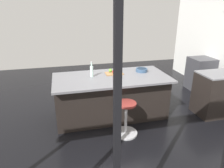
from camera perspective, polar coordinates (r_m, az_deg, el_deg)
The scene contains 11 objects.
ground_plane at distance 4.65m, azimuth -0.64°, elevation -7.83°, with size 8.13×8.13×0.00m, color black.
window_panel_rear at distance 1.74m, azimuth 20.10°, elevation -3.31°, with size 6.25×0.12×2.64m.
oven_range at distance 6.26m, azimuth 23.19°, elevation 2.58°, with size 0.60×0.61×0.90m.
kitchen_island at distance 4.34m, azimuth -0.31°, elevation -3.37°, with size 2.31×1.12×0.90m.
stool_by_window at distance 3.81m, azimuth 3.84°, elevation -9.75°, with size 0.44×0.44×0.64m.
cutting_board at distance 4.32m, azimuth 0.59°, elevation 2.96°, with size 0.36×0.24×0.02m, color olive.
apple_yellow at distance 4.35m, azimuth 1.64°, elevation 3.71°, with size 0.07×0.07×0.07m, color gold.
apple_red at distance 4.25m, azimuth 0.65°, elevation 3.41°, with size 0.08×0.08×0.08m, color red.
apple_green at distance 4.36m, azimuth -0.43°, elevation 3.78°, with size 0.07×0.07×0.07m, color #609E2D.
water_bottle at distance 4.13m, azimuth -5.62°, elevation 3.62°, with size 0.06×0.06×0.31m.
fruit_bowl at distance 4.51m, azimuth 8.16°, elevation 3.90°, with size 0.25×0.25×0.07m.
Camera 1 is at (0.94, 3.97, 2.24)m, focal length 33.11 mm.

